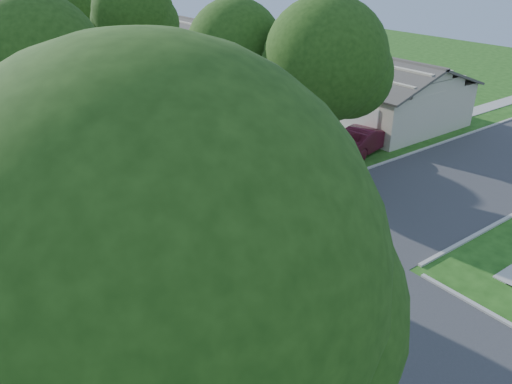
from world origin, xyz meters
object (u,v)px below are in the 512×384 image
at_px(stop_sign_sw, 238,344).
at_px(stop_sign_ne, 288,145).
at_px(tree_ne_corner, 326,65).
at_px(house_ne_near, 355,91).
at_px(tree_e_near, 236,52).
at_px(car_curb_east, 72,75).
at_px(tree_e_mid, 134,16).
at_px(car_driveway, 365,139).
at_px(tree_e_far, 71,5).
at_px(tree_w_near, 40,66).
at_px(tree_sw_corner, 161,285).
at_px(house_ne_far, 215,52).

height_order(stop_sign_sw, stop_sign_ne, same).
bearing_deg(stop_sign_ne, tree_ne_corner, -16.55).
distance_m(tree_ne_corner, house_ne_near, 12.47).
bearing_deg(stop_sign_sw, tree_e_near, 55.41).
relative_size(stop_sign_ne, car_curb_east, 0.70).
relative_size(tree_e_mid, car_driveway, 2.08).
bearing_deg(tree_ne_corner, tree_e_far, 93.09).
bearing_deg(tree_ne_corner, tree_e_mid, 95.45).
relative_size(stop_sign_sw, car_driveway, 0.67).
height_order(house_ne_near, car_curb_east, house_ne_near).
relative_size(stop_sign_ne, house_ne_near, 0.22).
xyz_separation_m(stop_sign_ne, tree_w_near, (-9.34, 4.31, 4.08)).
xyz_separation_m(stop_sign_sw, tree_e_near, (9.45, 13.71, 3.61)).
xyz_separation_m(stop_sign_ne, tree_sw_corner, (-12.14, -11.69, 4.23)).
relative_size(car_driveway, car_curb_east, 1.04).
xyz_separation_m(tree_e_near, tree_sw_corner, (-12.19, -16.00, 0.62)).
bearing_deg(tree_sw_corner, house_ne_near, 37.52).
xyz_separation_m(tree_w_near, tree_sw_corner, (-2.79, -16.00, 0.15)).
xyz_separation_m(tree_w_near, house_ne_far, (20.64, 19.99, -4.60)).
bearing_deg(house_ne_near, car_driveway, -132.14).
distance_m(tree_ne_corner, car_driveway, 6.86).
height_order(tree_e_far, tree_ne_corner, tree_e_far).
xyz_separation_m(tree_sw_corner, car_curb_east, (10.44, 38.00, -5.54)).
distance_m(stop_sign_ne, house_ne_far, 26.80).
distance_m(tree_sw_corner, car_driveway, 22.96).
bearing_deg(tree_w_near, tree_e_far, 69.40).
bearing_deg(car_curb_east, tree_e_mid, -79.58).
height_order(tree_w_near, car_driveway, tree_w_near).
xyz_separation_m(tree_e_far, tree_w_near, (-9.40, -25.00, 0.14)).
bearing_deg(house_ne_near, stop_sign_ne, -150.86).
distance_m(tree_sw_corner, house_ne_near, 29.92).
height_order(stop_sign_ne, tree_w_near, tree_w_near).
bearing_deg(stop_sign_ne, tree_sw_corner, -136.06).
xyz_separation_m(tree_e_mid, tree_ne_corner, (1.60, -16.80, -0.66)).
bearing_deg(tree_e_near, stop_sign_sw, -124.59).
distance_m(stop_sign_ne, car_driveway, 6.50).
relative_size(stop_sign_sw, car_curb_east, 0.70).
distance_m(tree_w_near, house_ne_far, 29.10).
height_order(tree_e_near, tree_e_mid, tree_e_mid).
relative_size(tree_e_near, tree_e_far, 0.95).
relative_size(stop_sign_sw, tree_sw_corner, 0.31).
distance_m(tree_e_far, tree_w_near, 26.71).
xyz_separation_m(tree_sw_corner, house_ne_near, (23.43, 17.99, -4.75)).
bearing_deg(tree_e_mid, tree_e_far, 90.02).
xyz_separation_m(stop_sign_sw, stop_sign_ne, (9.40, 9.40, 0.00)).
bearing_deg(stop_sign_sw, tree_w_near, 89.77).
height_order(house_ne_far, car_driveway, house_ne_far).
xyz_separation_m(tree_e_mid, house_ne_near, (11.23, -10.01, -4.74)).
xyz_separation_m(tree_e_far, car_curb_east, (-1.75, -3.00, -5.25)).
relative_size(house_ne_near, car_curb_east, 3.20).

